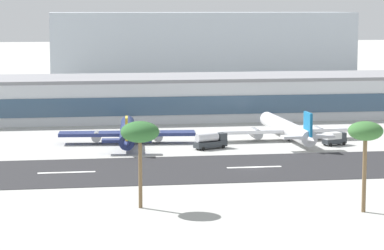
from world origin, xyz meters
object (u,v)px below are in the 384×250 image
object	(u,v)px
service_box_truck_0	(334,138)
terminal_building	(184,97)
service_fuel_truck_1	(210,141)
palm_tree_2	(365,133)
distant_hotel_block	(201,48)
airliner_blue_tail_gate_1	(288,129)
airliner_gold_tail_gate_0	(127,133)
palm_tree_1	(140,133)

from	to	relation	value
service_box_truck_0	terminal_building	bearing A→B (deg)	96.32
service_fuel_truck_1	palm_tree_2	size ratio (longest dim) A/B	0.57
terminal_building	distant_hotel_block	bearing A→B (deg)	78.24
terminal_building	airliner_blue_tail_gate_1	world-z (taller)	terminal_building
terminal_building	airliner_gold_tail_gate_0	xyz separation A→B (m)	(-21.69, -49.98, -3.77)
airliner_blue_tail_gate_1	palm_tree_2	world-z (taller)	palm_tree_2
service_box_truck_0	distant_hotel_block	bearing A→B (deg)	71.28
terminal_building	service_fuel_truck_1	distance (m)	61.08
distant_hotel_block	palm_tree_2	size ratio (longest dim) A/B	8.77
distant_hotel_block	airliner_blue_tail_gate_1	bearing A→B (deg)	-91.91
service_box_truck_0	service_fuel_truck_1	bearing A→B (deg)	161.45
palm_tree_2	service_box_truck_0	bearing A→B (deg)	75.96
distant_hotel_block	palm_tree_1	distance (m)	251.42
terminal_building	airliner_blue_tail_gate_1	xyz separation A→B (m)	(20.11, -50.78, -3.61)
airliner_blue_tail_gate_1	service_fuel_truck_1	distance (m)	24.48
terminal_building	palm_tree_2	xyz separation A→B (m)	(12.01, -130.19, 6.91)
service_box_truck_0	palm_tree_1	bearing A→B (deg)	-151.50
distant_hotel_block	service_fuel_truck_1	size ratio (longest dim) A/B	15.43
palm_tree_1	service_fuel_truck_1	bearing A→B (deg)	69.32
airliner_gold_tail_gate_0	airliner_blue_tail_gate_1	distance (m)	41.81
airliner_blue_tail_gate_1	terminal_building	bearing A→B (deg)	20.04
airliner_gold_tail_gate_0	palm_tree_2	bearing A→B (deg)	-152.31
terminal_building	service_fuel_truck_1	bearing A→B (deg)	-92.04
distant_hotel_block	palm_tree_2	world-z (taller)	distant_hotel_block
airliner_blue_tail_gate_1	palm_tree_1	size ratio (longest dim) A/B	2.96
distant_hotel_block	airliner_gold_tail_gate_0	bearing A→B (deg)	-105.26
terminal_building	airliner_gold_tail_gate_0	size ratio (longest dim) A/B	4.33
airliner_gold_tail_gate_0	service_box_truck_0	world-z (taller)	airliner_gold_tail_gate_0
airliner_gold_tail_gate_0	palm_tree_1	size ratio (longest dim) A/B	2.79
terminal_building	distant_hotel_block	size ratio (longest dim) A/B	1.34
service_box_truck_0	service_fuel_truck_1	size ratio (longest dim) A/B	0.73
service_fuel_truck_1	palm_tree_1	distance (m)	65.68
service_fuel_truck_1	airliner_blue_tail_gate_1	bearing A→B (deg)	-0.20
service_fuel_truck_1	palm_tree_2	xyz separation A→B (m)	(14.18, -69.32, 11.46)
service_box_truck_0	palm_tree_1	size ratio (longest dim) A/B	0.43
service_fuel_truck_1	palm_tree_2	world-z (taller)	palm_tree_2
service_fuel_truck_1	distant_hotel_block	bearing A→B (deg)	56.82
distant_hotel_block	airliner_blue_tail_gate_1	xyz separation A→B (m)	(-5.85, -175.51, -13.03)
airliner_gold_tail_gate_0	service_box_truck_0	bearing A→B (deg)	-96.35
airliner_gold_tail_gate_0	palm_tree_1	bearing A→B (deg)	-177.78
airliner_gold_tail_gate_0	palm_tree_1	xyz separation A→B (m)	(-3.34, -71.47, 10.24)
service_fuel_truck_1	palm_tree_1	bearing A→B (deg)	-135.24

